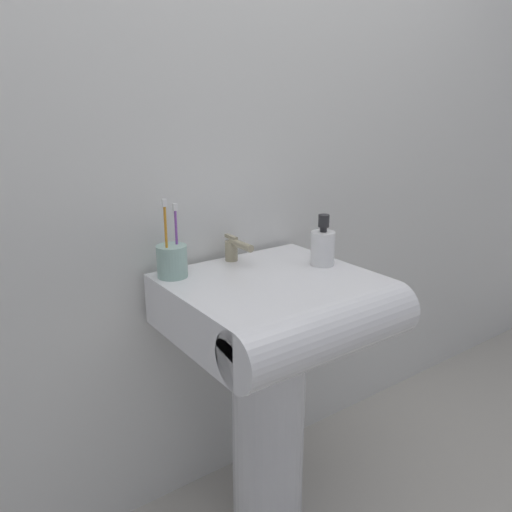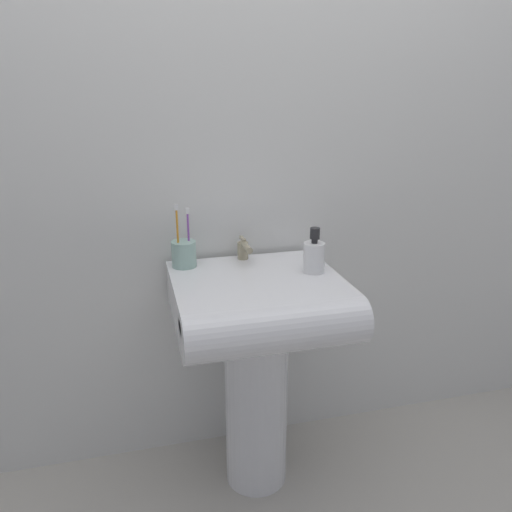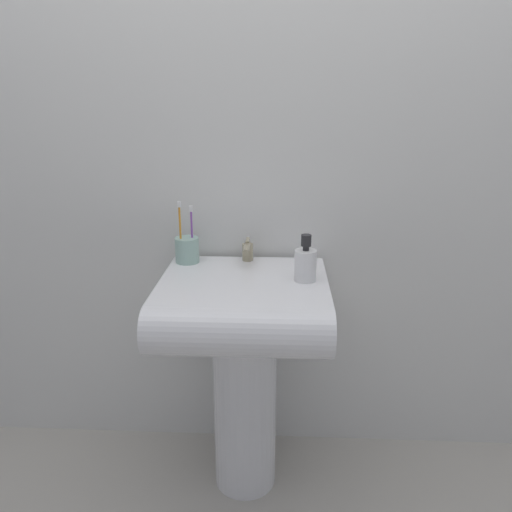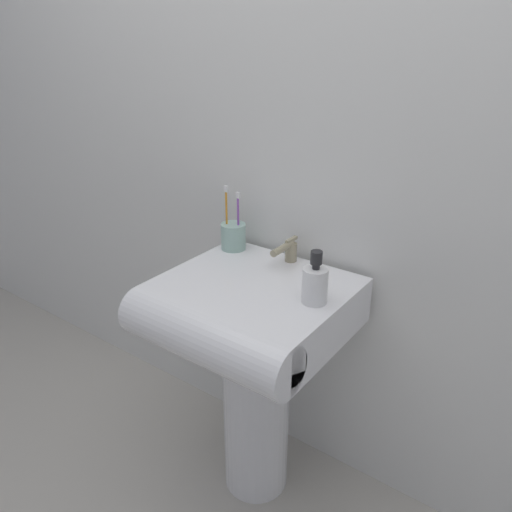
# 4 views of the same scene
# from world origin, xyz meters

# --- Properties ---
(ground_plane) EXTENTS (6.00, 6.00, 0.00)m
(ground_plane) POSITION_xyz_m (0.00, 0.00, 0.00)
(ground_plane) COLOR #ADA89E
(ground_plane) RESTS_ON ground
(wall_back) EXTENTS (5.00, 0.05, 2.40)m
(wall_back) POSITION_xyz_m (0.00, 0.27, 1.20)
(wall_back) COLOR silver
(wall_back) RESTS_ON ground
(sink_pedestal) EXTENTS (0.22, 0.22, 0.64)m
(sink_pedestal) POSITION_xyz_m (0.00, 0.00, 0.32)
(sink_pedestal) COLOR white
(sink_pedestal) RESTS_ON ground
(sink_basin) EXTENTS (0.54, 0.53, 0.14)m
(sink_basin) POSITION_xyz_m (0.00, -0.05, 0.72)
(sink_basin) COLOR white
(sink_basin) RESTS_ON sink_pedestal
(faucet) EXTENTS (0.04, 0.13, 0.08)m
(faucet) POSITION_xyz_m (-0.00, 0.17, 0.83)
(faucet) COLOR tan
(faucet) RESTS_ON sink_basin
(toothbrush_cup) EXTENTS (0.08, 0.08, 0.22)m
(toothbrush_cup) POSITION_xyz_m (-0.21, 0.16, 0.83)
(toothbrush_cup) COLOR #99BFB2
(toothbrush_cup) RESTS_ON sink_basin
(soap_bottle) EXTENTS (0.07, 0.07, 0.15)m
(soap_bottle) POSITION_xyz_m (0.20, 0.00, 0.84)
(soap_bottle) COLOR white
(soap_bottle) RESTS_ON sink_basin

